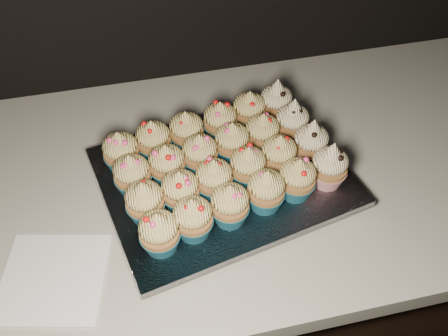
# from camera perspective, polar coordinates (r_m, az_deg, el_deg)

# --- Properties ---
(cabinet) EXTENTS (2.40, 0.60, 0.86)m
(cabinet) POSITION_cam_1_polar(r_m,az_deg,el_deg) (1.34, 5.39, -12.74)
(cabinet) COLOR black
(cabinet) RESTS_ON ground
(worktop) EXTENTS (2.44, 0.64, 0.04)m
(worktop) POSITION_cam_1_polar(r_m,az_deg,el_deg) (0.97, 7.24, 0.25)
(worktop) COLOR beige
(worktop) RESTS_ON cabinet
(napkin) EXTENTS (0.19, 0.19, 0.00)m
(napkin) POSITION_cam_1_polar(r_m,az_deg,el_deg) (0.84, -18.93, -11.83)
(napkin) COLOR white
(napkin) RESTS_ON worktop
(baking_tray) EXTENTS (0.44, 0.36, 0.02)m
(baking_tray) POSITION_cam_1_polar(r_m,az_deg,el_deg) (0.90, -0.00, -1.66)
(baking_tray) COLOR black
(baking_tray) RESTS_ON worktop
(foil_lining) EXTENTS (0.47, 0.40, 0.01)m
(foil_lining) POSITION_cam_1_polar(r_m,az_deg,el_deg) (0.88, -0.00, -0.95)
(foil_lining) COLOR silver
(foil_lining) RESTS_ON baking_tray
(cupcake_0) EXTENTS (0.06, 0.06, 0.08)m
(cupcake_0) POSITION_cam_1_polar(r_m,az_deg,el_deg) (0.76, -7.41, -7.30)
(cupcake_0) COLOR #1A647C
(cupcake_0) RESTS_ON foil_lining
(cupcake_1) EXTENTS (0.06, 0.06, 0.08)m
(cupcake_1) POSITION_cam_1_polar(r_m,az_deg,el_deg) (0.78, -3.57, -5.72)
(cupcake_1) COLOR #1A647C
(cupcake_1) RESTS_ON foil_lining
(cupcake_2) EXTENTS (0.06, 0.06, 0.08)m
(cupcake_2) POSITION_cam_1_polar(r_m,az_deg,el_deg) (0.79, 0.68, -4.18)
(cupcake_2) COLOR #1A647C
(cupcake_2) RESTS_ON foil_lining
(cupcake_3) EXTENTS (0.06, 0.06, 0.08)m
(cupcake_3) POSITION_cam_1_polar(r_m,az_deg,el_deg) (0.81, 4.82, -2.55)
(cupcake_3) COLOR #1A647C
(cupcake_3) RESTS_ON foil_lining
(cupcake_4) EXTENTS (0.06, 0.06, 0.08)m
(cupcake_4) POSITION_cam_1_polar(r_m,az_deg,el_deg) (0.83, 8.37, -1.19)
(cupcake_4) COLOR #1A647C
(cupcake_4) RESTS_ON foil_lining
(cupcake_5) EXTENTS (0.06, 0.06, 0.10)m
(cupcake_5) POSITION_cam_1_polar(r_m,az_deg,el_deg) (0.86, 11.96, 0.23)
(cupcake_5) COLOR #AA172C
(cupcake_5) RESTS_ON foil_lining
(cupcake_6) EXTENTS (0.06, 0.06, 0.08)m
(cupcake_6) POSITION_cam_1_polar(r_m,az_deg,el_deg) (0.80, -9.05, -3.81)
(cupcake_6) COLOR #1A647C
(cupcake_6) RESTS_ON foil_lining
(cupcake_7) EXTENTS (0.06, 0.06, 0.08)m
(cupcake_7) POSITION_cam_1_polar(r_m,az_deg,el_deg) (0.81, -5.00, -2.60)
(cupcake_7) COLOR #1A647C
(cupcake_7) RESTS_ON foil_lining
(cupcake_8) EXTENTS (0.06, 0.06, 0.08)m
(cupcake_8) POSITION_cam_1_polar(r_m,az_deg,el_deg) (0.82, -1.14, -1.27)
(cupcake_8) COLOR #1A647C
(cupcake_8) RESTS_ON foil_lining
(cupcake_9) EXTENTS (0.06, 0.06, 0.08)m
(cupcake_9) POSITION_cam_1_polar(r_m,az_deg,el_deg) (0.84, 2.74, 0.17)
(cupcake_9) COLOR #1A647C
(cupcake_9) RESTS_ON foil_lining
(cupcake_10) EXTENTS (0.06, 0.06, 0.08)m
(cupcake_10) POSITION_cam_1_polar(r_m,az_deg,el_deg) (0.86, 6.27, 1.49)
(cupcake_10) COLOR #1A647C
(cupcake_10) RESTS_ON foil_lining
(cupcake_11) EXTENTS (0.06, 0.06, 0.10)m
(cupcake_11) POSITION_cam_1_polar(r_m,az_deg,el_deg) (0.89, 9.88, 2.88)
(cupcake_11) COLOR #AA172C
(cupcake_11) RESTS_ON foil_lining
(cupcake_12) EXTENTS (0.06, 0.06, 0.08)m
(cupcake_12) POSITION_cam_1_polar(r_m,az_deg,el_deg) (0.84, -10.46, -0.73)
(cupcake_12) COLOR #1A647C
(cupcake_12) RESTS_ON foil_lining
(cupcake_13) EXTENTS (0.06, 0.06, 0.08)m
(cupcake_13) POSITION_cam_1_polar(r_m,az_deg,el_deg) (0.85, -6.54, 0.42)
(cupcake_13) COLOR #1A647C
(cupcake_13) RESTS_ON foil_lining
(cupcake_14) EXTENTS (0.06, 0.06, 0.08)m
(cupcake_14) POSITION_cam_1_polar(r_m,az_deg,el_deg) (0.86, -2.77, 1.62)
(cupcake_14) COLOR #1A647C
(cupcake_14) RESTS_ON foil_lining
(cupcake_15) EXTENTS (0.06, 0.06, 0.08)m
(cupcake_15) POSITION_cam_1_polar(r_m,az_deg,el_deg) (0.88, 0.93, 2.98)
(cupcake_15) COLOR #1A647C
(cupcake_15) RESTS_ON foil_lining
(cupcake_16) EXTENTS (0.06, 0.06, 0.08)m
(cupcake_16) POSITION_cam_1_polar(r_m,az_deg,el_deg) (0.90, 4.40, 4.00)
(cupcake_16) COLOR #1A647C
(cupcake_16) RESTS_ON foil_lining
(cupcake_17) EXTENTS (0.06, 0.06, 0.10)m
(cupcake_17) POSITION_cam_1_polar(r_m,az_deg,el_deg) (0.92, 7.79, 5.25)
(cupcake_17) COLOR #AA172C
(cupcake_17) RESTS_ON foil_lining
(cupcake_18) EXTENTS (0.06, 0.06, 0.08)m
(cupcake_18) POSITION_cam_1_polar(r_m,az_deg,el_deg) (0.88, -11.69, 1.84)
(cupcake_18) COLOR #1A647C
(cupcake_18) RESTS_ON foil_lining
(cupcake_19) EXTENTS (0.06, 0.06, 0.08)m
(cupcake_19) POSITION_cam_1_polar(r_m,az_deg,el_deg) (0.89, -8.06, 3.16)
(cupcake_19) COLOR #1A647C
(cupcake_19) RESTS_ON foil_lining
(cupcake_20) EXTENTS (0.06, 0.06, 0.08)m
(cupcake_20) POSITION_cam_1_polar(r_m,az_deg,el_deg) (0.90, -4.31, 4.24)
(cupcake_20) COLOR #1A647C
(cupcake_20) RESTS_ON foil_lining
(cupcake_21) EXTENTS (0.06, 0.06, 0.08)m
(cupcake_21) POSITION_cam_1_polar(r_m,az_deg,el_deg) (0.92, -0.44, 5.36)
(cupcake_21) COLOR #1A647C
(cupcake_21) RESTS_ON foil_lining
(cupcake_22) EXTENTS (0.06, 0.06, 0.08)m
(cupcake_22) POSITION_cam_1_polar(r_m,az_deg,el_deg) (0.94, 2.88, 6.56)
(cupcake_22) COLOR #1A647C
(cupcake_22) RESTS_ON foil_lining
(cupcake_23) EXTENTS (0.06, 0.06, 0.10)m
(cupcake_23) POSITION_cam_1_polar(r_m,az_deg,el_deg) (0.96, 5.95, 7.51)
(cupcake_23) COLOR #AA172C
(cupcake_23) RESTS_ON foil_lining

